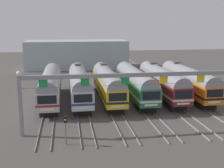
{
  "coord_description": "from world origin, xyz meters",
  "views": [
    {
      "loc": [
        -8.38,
        -44.31,
        11.82
      ],
      "look_at": [
        -1.76,
        -1.72,
        2.84
      ],
      "focal_mm": 47.68,
      "sensor_mm": 36.0,
      "label": 1
    }
  ],
  "objects_px": {
    "commuter_train_silver": "(80,84)",
    "catenary_gantry": "(144,83)",
    "commuter_train_green": "(135,82)",
    "yard_signal_mast": "(65,125)",
    "commuter_train_stainless": "(51,85)",
    "commuter_train_orange": "(188,80)",
    "commuter_train_maroon": "(162,81)",
    "commuter_train_yellow": "(108,83)"
  },
  "relations": [
    {
      "from": "commuter_train_maroon",
      "to": "yard_signal_mast",
      "type": "bearing_deg",
      "value": -132.5
    },
    {
      "from": "commuter_train_yellow",
      "to": "yard_signal_mast",
      "type": "height_order",
      "value": "commuter_train_yellow"
    },
    {
      "from": "commuter_train_stainless",
      "to": "commuter_train_silver",
      "type": "height_order",
      "value": "commuter_train_silver"
    },
    {
      "from": "commuter_train_orange",
      "to": "commuter_train_maroon",
      "type": "bearing_deg",
      "value": 180.0
    },
    {
      "from": "commuter_train_silver",
      "to": "yard_signal_mast",
      "type": "relative_size",
      "value": 6.15
    },
    {
      "from": "commuter_train_maroon",
      "to": "yard_signal_mast",
      "type": "distance_m",
      "value": 22.38
    },
    {
      "from": "commuter_train_orange",
      "to": "yard_signal_mast",
      "type": "distance_m",
      "value": 25.49
    },
    {
      "from": "commuter_train_orange",
      "to": "yard_signal_mast",
      "type": "relative_size",
      "value": 6.15
    },
    {
      "from": "catenary_gantry",
      "to": "yard_signal_mast",
      "type": "relative_size",
      "value": 9.14
    },
    {
      "from": "catenary_gantry",
      "to": "commuter_train_maroon",
      "type": "bearing_deg",
      "value": 64.37
    },
    {
      "from": "commuter_train_stainless",
      "to": "commuter_train_green",
      "type": "distance_m",
      "value": 12.95
    },
    {
      "from": "commuter_train_green",
      "to": "commuter_train_orange",
      "type": "relative_size",
      "value": 1.0
    },
    {
      "from": "commuter_train_stainless",
      "to": "commuter_train_orange",
      "type": "distance_m",
      "value": 21.59
    },
    {
      "from": "commuter_train_orange",
      "to": "yard_signal_mast",
      "type": "bearing_deg",
      "value": -139.67
    },
    {
      "from": "catenary_gantry",
      "to": "commuter_train_orange",
      "type": "bearing_deg",
      "value": 51.36
    },
    {
      "from": "commuter_train_maroon",
      "to": "commuter_train_green",
      "type": "bearing_deg",
      "value": -179.94
    },
    {
      "from": "commuter_train_stainless",
      "to": "yard_signal_mast",
      "type": "bearing_deg",
      "value": -82.54
    },
    {
      "from": "commuter_train_silver",
      "to": "commuter_train_green",
      "type": "xyz_separation_m",
      "value": [
        8.63,
        -0.0,
        -0.0
      ]
    },
    {
      "from": "commuter_train_yellow",
      "to": "commuter_train_maroon",
      "type": "height_order",
      "value": "same"
    },
    {
      "from": "commuter_train_stainless",
      "to": "commuter_train_maroon",
      "type": "relative_size",
      "value": 1.0
    },
    {
      "from": "commuter_train_silver",
      "to": "catenary_gantry",
      "type": "bearing_deg",
      "value": -64.37
    },
    {
      "from": "commuter_train_green",
      "to": "catenary_gantry",
      "type": "xyz_separation_m",
      "value": [
        -2.16,
        -13.49,
        2.69
      ]
    },
    {
      "from": "commuter_train_silver",
      "to": "yard_signal_mast",
      "type": "distance_m",
      "value": 16.64
    },
    {
      "from": "yard_signal_mast",
      "to": "commuter_train_green",
      "type": "bearing_deg",
      "value": 56.79
    },
    {
      "from": "commuter_train_green",
      "to": "catenary_gantry",
      "type": "height_order",
      "value": "catenary_gantry"
    },
    {
      "from": "commuter_train_yellow",
      "to": "commuter_train_green",
      "type": "xyz_separation_m",
      "value": [
        4.32,
        -0.0,
        -0.0
      ]
    },
    {
      "from": "commuter_train_green",
      "to": "yard_signal_mast",
      "type": "height_order",
      "value": "commuter_train_green"
    },
    {
      "from": "commuter_train_stainless",
      "to": "catenary_gantry",
      "type": "height_order",
      "value": "catenary_gantry"
    },
    {
      "from": "commuter_train_yellow",
      "to": "commuter_train_maroon",
      "type": "distance_m",
      "value": 8.63
    },
    {
      "from": "commuter_train_stainless",
      "to": "commuter_train_silver",
      "type": "xyz_separation_m",
      "value": [
        4.32,
        0.0,
        0.0
      ]
    },
    {
      "from": "commuter_train_silver",
      "to": "commuter_train_orange",
      "type": "bearing_deg",
      "value": 0.0
    },
    {
      "from": "commuter_train_silver",
      "to": "catenary_gantry",
      "type": "height_order",
      "value": "catenary_gantry"
    },
    {
      "from": "commuter_train_stainless",
      "to": "commuter_train_orange",
      "type": "height_order",
      "value": "commuter_train_orange"
    },
    {
      "from": "commuter_train_yellow",
      "to": "commuter_train_silver",
      "type": "bearing_deg",
      "value": 180.0
    },
    {
      "from": "commuter_train_orange",
      "to": "commuter_train_stainless",
      "type": "bearing_deg",
      "value": -179.99
    },
    {
      "from": "commuter_train_maroon",
      "to": "yard_signal_mast",
      "type": "xyz_separation_m",
      "value": [
        -15.11,
        -16.49,
        -0.64
      ]
    },
    {
      "from": "commuter_train_maroon",
      "to": "commuter_train_silver",
      "type": "bearing_deg",
      "value": 180.0
    },
    {
      "from": "commuter_train_yellow",
      "to": "commuter_train_maroon",
      "type": "xyz_separation_m",
      "value": [
        8.63,
        0.0,
        0.0
      ]
    },
    {
      "from": "commuter_train_orange",
      "to": "commuter_train_yellow",
      "type": "bearing_deg",
      "value": 180.0
    },
    {
      "from": "commuter_train_stainless",
      "to": "catenary_gantry",
      "type": "relative_size",
      "value": 0.67
    },
    {
      "from": "yard_signal_mast",
      "to": "commuter_train_maroon",
      "type": "bearing_deg",
      "value": 47.5
    },
    {
      "from": "commuter_train_stainless",
      "to": "commuter_train_maroon",
      "type": "distance_m",
      "value": 17.27
    }
  ]
}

